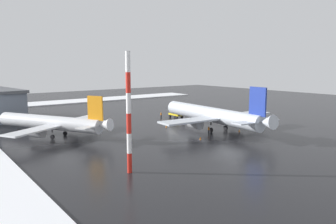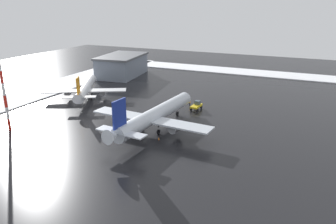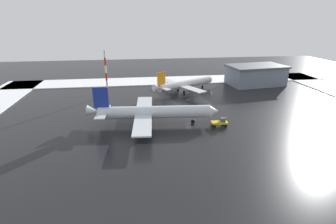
% 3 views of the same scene
% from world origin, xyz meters
% --- Properties ---
extents(ground_plane, '(240.00, 240.00, 0.00)m').
position_xyz_m(ground_plane, '(0.00, 0.00, 0.00)').
color(ground_plane, black).
extents(snow_bank_left, '(14.00, 116.00, 0.33)m').
position_xyz_m(snow_bank_left, '(-67.00, 0.00, 0.17)').
color(snow_bank_left, white).
rests_on(snow_bank_left, ground_plane).
extents(airplane_distant_tail, '(37.98, 31.53, 11.27)m').
position_xyz_m(airplane_distant_tail, '(12.15, 3.03, 3.73)').
color(airplane_distant_tail, silver).
rests_on(airplane_distant_tail, ground_plane).
extents(airplane_far_rear, '(29.29, 25.00, 9.50)m').
position_xyz_m(airplane_far_rear, '(-4.05, -30.45, 3.14)').
color(airplane_far_rear, silver).
rests_on(airplane_far_rear, ground_plane).
extents(pushback_tug, '(4.67, 2.43, 2.50)m').
position_xyz_m(pushback_tug, '(-7.14, 7.04, 1.28)').
color(pushback_tug, gold).
rests_on(pushback_tug, ground_plane).
extents(ground_crew_beside_wing, '(0.36, 0.36, 1.71)m').
position_xyz_m(ground_crew_beside_wing, '(14.74, -0.69, 0.97)').
color(ground_crew_beside_wing, black).
rests_on(ground_crew_beside_wing, ground_plane).
extents(ground_crew_by_nose_gear, '(0.36, 0.36, 1.71)m').
position_xyz_m(ground_crew_by_nose_gear, '(-9.97, 3.83, 0.97)').
color(ground_crew_by_nose_gear, black).
rests_on(ground_crew_by_nose_gear, ground_plane).
extents(antenna_mast, '(0.70, 0.70, 17.74)m').
position_xyz_m(antenna_mast, '(27.34, -29.38, 8.87)').
color(antenna_mast, red).
rests_on(antenna_mast, ground_plane).
extents(traffic_cone_near_nose, '(0.36, 0.36, 0.55)m').
position_xyz_m(traffic_cone_near_nose, '(17.88, -6.26, 0.28)').
color(traffic_cone_near_nose, orange).
rests_on(traffic_cone_near_nose, ground_plane).
extents(traffic_cone_mid_line, '(0.36, 0.36, 0.55)m').
position_xyz_m(traffic_cone_mid_line, '(17.52, 6.71, 0.28)').
color(traffic_cone_mid_line, orange).
rests_on(traffic_cone_mid_line, ground_plane).
extents(traffic_cone_wingtip_side, '(0.36, 0.36, 0.55)m').
position_xyz_m(traffic_cone_wingtip_side, '(2.83, -3.97, 0.28)').
color(traffic_cone_wingtip_side, orange).
rests_on(traffic_cone_wingtip_side, ground_plane).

